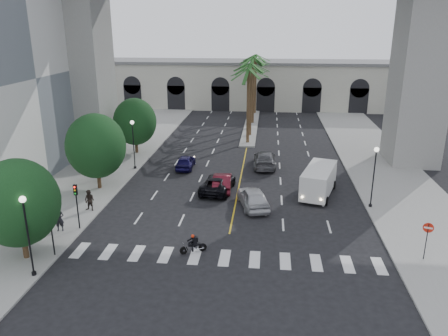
# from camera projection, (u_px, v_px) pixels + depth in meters

# --- Properties ---
(ground) EXTENTS (140.00, 140.00, 0.00)m
(ground) POSITION_uv_depth(u_px,v_px,m) (227.00, 247.00, 30.42)
(ground) COLOR black
(ground) RESTS_ON ground
(sidewalk_left) EXTENTS (8.00, 100.00, 0.15)m
(sidewalk_left) POSITION_uv_depth(u_px,v_px,m) (99.00, 171.00, 46.03)
(sidewalk_left) COLOR gray
(sidewalk_left) RESTS_ON ground
(sidewalk_right) EXTENTS (8.00, 100.00, 0.15)m
(sidewalk_right) POSITION_uv_depth(u_px,v_px,m) (392.00, 181.00, 43.10)
(sidewalk_right) COLOR gray
(sidewalk_right) RESTS_ON ground
(median) EXTENTS (2.00, 24.00, 0.20)m
(median) POSITION_uv_depth(u_px,v_px,m) (251.00, 126.00, 66.29)
(median) COLOR gray
(median) RESTS_ON ground
(pier_building) EXTENTS (71.00, 10.50, 8.50)m
(pier_building) POSITION_uv_depth(u_px,v_px,m) (255.00, 84.00, 81.05)
(pier_building) COLOR beige
(pier_building) RESTS_ON ground
(palm_a) EXTENTS (3.20, 3.20, 10.30)m
(palm_a) POSITION_uv_depth(u_px,v_px,m) (249.00, 73.00, 54.03)
(palm_a) COLOR #47331E
(palm_a) RESTS_ON ground
(palm_b) EXTENTS (3.20, 3.20, 10.60)m
(palm_b) POSITION_uv_depth(u_px,v_px,m) (251.00, 67.00, 57.71)
(palm_b) COLOR #47331E
(palm_b) RESTS_ON ground
(palm_c) EXTENTS (3.20, 3.20, 10.10)m
(palm_c) POSITION_uv_depth(u_px,v_px,m) (250.00, 68.00, 61.66)
(palm_c) COLOR #47331E
(palm_c) RESTS_ON ground
(palm_d) EXTENTS (3.20, 3.20, 10.90)m
(palm_d) POSITION_uv_depth(u_px,v_px,m) (254.00, 61.00, 65.18)
(palm_d) COLOR #47331E
(palm_d) RESTS_ON ground
(palm_e) EXTENTS (3.20, 3.20, 10.40)m
(palm_e) POSITION_uv_depth(u_px,v_px,m) (253.00, 62.00, 69.13)
(palm_e) COLOR #47331E
(palm_e) RESTS_ON ground
(palm_f) EXTENTS (3.20, 3.20, 10.70)m
(palm_f) POSITION_uv_depth(u_px,v_px,m) (256.00, 58.00, 72.79)
(palm_f) COLOR #47331E
(palm_f) RESTS_ON ground
(street_tree_near) EXTENTS (5.20, 5.20, 6.89)m
(street_tree_near) POSITION_uv_depth(u_px,v_px,m) (18.00, 203.00, 27.59)
(street_tree_near) COLOR #382616
(street_tree_near) RESTS_ON ground
(street_tree_mid) EXTENTS (5.44, 5.44, 7.21)m
(street_tree_mid) POSITION_uv_depth(u_px,v_px,m) (96.00, 146.00, 39.82)
(street_tree_mid) COLOR #382616
(street_tree_mid) RESTS_ON ground
(street_tree_far) EXTENTS (5.04, 5.04, 6.68)m
(street_tree_far) POSITION_uv_depth(u_px,v_px,m) (135.00, 122.00, 51.25)
(street_tree_far) COLOR #382616
(street_tree_far) RESTS_ON ground
(lamp_post_left_near) EXTENTS (0.40, 0.40, 5.35)m
(lamp_post_left_near) POSITION_uv_depth(u_px,v_px,m) (27.00, 230.00, 25.80)
(lamp_post_left_near) COLOR black
(lamp_post_left_near) RESTS_ON ground
(lamp_post_left_far) EXTENTS (0.40, 0.40, 5.35)m
(lamp_post_left_far) POSITION_uv_depth(u_px,v_px,m) (133.00, 140.00, 45.64)
(lamp_post_left_far) COLOR black
(lamp_post_left_far) RESTS_ON ground
(lamp_post_right) EXTENTS (0.40, 0.40, 5.35)m
(lamp_post_right) POSITION_uv_depth(u_px,v_px,m) (374.00, 172.00, 35.86)
(lamp_post_right) COLOR black
(lamp_post_right) RESTS_ON ground
(traffic_signal_near) EXTENTS (0.25, 0.18, 3.65)m
(traffic_signal_near) POSITION_uv_depth(u_px,v_px,m) (50.00, 222.00, 28.37)
(traffic_signal_near) COLOR black
(traffic_signal_near) RESTS_ON ground
(traffic_signal_far) EXTENTS (0.25, 0.18, 3.65)m
(traffic_signal_far) POSITION_uv_depth(u_px,v_px,m) (76.00, 199.00, 32.15)
(traffic_signal_far) COLOR black
(traffic_signal_far) RESTS_ON ground
(motorcycle_rider) EXTENTS (1.75, 0.87, 1.36)m
(motorcycle_rider) POSITION_uv_depth(u_px,v_px,m) (194.00, 244.00, 29.52)
(motorcycle_rider) COLOR black
(motorcycle_rider) RESTS_ON ground
(car_a) EXTENTS (3.30, 5.42, 1.72)m
(car_a) POSITION_uv_depth(u_px,v_px,m) (253.00, 197.00, 36.85)
(car_a) COLOR #B1B2B6
(car_a) RESTS_ON ground
(car_b) EXTENTS (1.94, 4.82, 1.56)m
(car_b) POSITION_uv_depth(u_px,v_px,m) (222.00, 182.00, 40.74)
(car_b) COLOR #51101B
(car_b) RESTS_ON ground
(car_c) EXTENTS (3.20, 5.76, 1.52)m
(car_c) POSITION_uv_depth(u_px,v_px,m) (218.00, 183.00, 40.40)
(car_c) COLOR black
(car_c) RESTS_ON ground
(car_d) EXTENTS (2.54, 5.92, 1.70)m
(car_d) POSITION_uv_depth(u_px,v_px,m) (265.00, 159.00, 47.43)
(car_d) COLOR #58585C
(car_d) RESTS_ON ground
(car_e) EXTENTS (1.81, 4.33, 1.47)m
(car_e) POSITION_uv_depth(u_px,v_px,m) (185.00, 162.00, 46.85)
(car_e) COLOR #120E41
(car_e) RESTS_ON ground
(cargo_van) EXTENTS (3.86, 6.47, 2.59)m
(cargo_van) POSITION_uv_depth(u_px,v_px,m) (319.00, 180.00, 39.20)
(cargo_van) COLOR silver
(cargo_van) RESTS_ON ground
(pedestrian_a) EXTENTS (0.77, 0.59, 1.89)m
(pedestrian_a) POSITION_uv_depth(u_px,v_px,m) (59.00, 219.00, 32.23)
(pedestrian_a) COLOR black
(pedestrian_a) RESTS_ON sidewalk_left
(pedestrian_b) EXTENTS (0.98, 0.82, 1.78)m
(pedestrian_b) POSITION_uv_depth(u_px,v_px,m) (90.00, 200.00, 35.75)
(pedestrian_b) COLOR black
(pedestrian_b) RESTS_ON sidewalk_left
(do_not_enter_sign) EXTENTS (0.65, 0.23, 2.75)m
(do_not_enter_sign) POSITION_uv_depth(u_px,v_px,m) (427.00, 234.00, 27.98)
(do_not_enter_sign) COLOR black
(do_not_enter_sign) RESTS_ON ground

